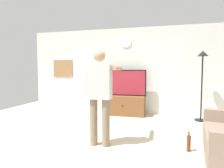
{
  "coord_description": "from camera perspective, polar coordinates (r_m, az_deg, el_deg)",
  "views": [
    {
      "loc": [
        1.08,
        -2.99,
        1.36
      ],
      "look_at": [
        0.01,
        1.2,
        1.05
      ],
      "focal_mm": 29.93,
      "sensor_mm": 36.0,
      "label": 1
    }
  ],
  "objects": [
    {
      "name": "framed_picture",
      "position": [
        6.73,
        -14.73,
        4.63
      ],
      "size": [
        0.71,
        0.04,
        0.58
      ],
      "primitive_type": "cube",
      "color": "#997047"
    },
    {
      "name": "beverage_bottle",
      "position": [
        3.54,
        22.37,
        -16.36
      ],
      "size": [
        0.07,
        0.07,
        0.34
      ],
      "color": "#592D19",
      "rests_on": "ground_plane"
    },
    {
      "name": "person_standing_nearer_lamp",
      "position": [
        3.36,
        -3.73,
        -2.36
      ],
      "size": [
        0.6,
        0.78,
        1.73
      ],
      "color": "#7A6B56",
      "rests_on": "ground_plane"
    },
    {
      "name": "television",
      "position": [
        5.75,
        3.8,
        0.4
      ],
      "size": [
        1.33,
        0.07,
        0.79
      ],
      "color": "black",
      "rests_on": "tv_stand"
    },
    {
      "name": "ground_plane",
      "position": [
        3.46,
        -5.38,
        -19.06
      ],
      "size": [
        8.4,
        8.4,
        0.0
      ],
      "primitive_type": "plane",
      "color": "beige"
    },
    {
      "name": "wall_clock",
      "position": [
        6.04,
        4.29,
        12.69
      ],
      "size": [
        0.33,
        0.03,
        0.33
      ],
      "primitive_type": "cylinder",
      "rotation": [
        1.57,
        0.0,
        0.0
      ],
      "color": "white"
    },
    {
      "name": "floor_lamp",
      "position": [
        5.55,
        25.86,
        3.59
      ],
      "size": [
        0.32,
        0.32,
        1.89
      ],
      "color": "black",
      "rests_on": "ground_plane"
    },
    {
      "name": "tv_stand",
      "position": [
        5.79,
        3.68,
        -6.5
      ],
      "size": [
        1.26,
        0.53,
        0.59
      ],
      "color": "brown",
      "rests_on": "ground_plane"
    },
    {
      "name": "back_wall",
      "position": [
        6.04,
        4.02,
        3.98
      ],
      "size": [
        6.4,
        0.1,
        2.7
      ],
      "primitive_type": "cube",
      "color": "silver",
      "rests_on": "ground_plane"
    }
  ]
}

